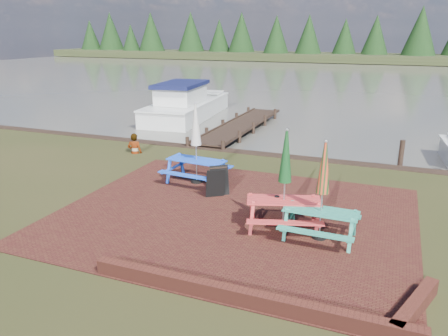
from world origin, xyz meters
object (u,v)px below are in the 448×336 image
at_px(chalkboard, 218,182).
at_px(jetty, 240,125).
at_px(person, 134,134).
at_px(picnic_table_blue, 196,156).
at_px(boat_jetty, 186,106).
at_px(picnic_table_red, 284,195).
at_px(picnic_table_teal, 321,206).

height_order(chalkboard, jetty, chalkboard).
height_order(jetty, person, person).
height_order(picnic_table_blue, person, picnic_table_blue).
bearing_deg(chalkboard, boat_jetty, 83.52).
relative_size(picnic_table_red, jetty, 0.27).
height_order(picnic_table_blue, boat_jetty, picnic_table_blue).
distance_m(picnic_table_red, picnic_table_blue, 4.04).
height_order(picnic_table_red, jetty, picnic_table_red).
height_order(chalkboard, person, person).
relative_size(picnic_table_red, person, 1.55).
bearing_deg(picnic_table_teal, jetty, 119.54).
bearing_deg(jetty, boat_jetty, 151.22).
bearing_deg(picnic_table_red, boat_jetty, 107.53).
distance_m(picnic_table_blue, jetty, 8.47).
bearing_deg(picnic_table_blue, picnic_table_red, -28.59).
xyz_separation_m(picnic_table_blue, person, (-3.75, 2.28, -0.10)).
relative_size(picnic_table_red, picnic_table_blue, 0.96).
bearing_deg(boat_jetty, person, -83.33).
height_order(picnic_table_teal, picnic_table_blue, picnic_table_blue).
bearing_deg(picnic_table_red, picnic_table_teal, -33.09).
distance_m(jetty, person, 6.46).
distance_m(picnic_table_blue, boat_jetty, 11.91).
distance_m(picnic_table_teal, boat_jetty, 16.34).
relative_size(chalkboard, person, 0.56).
bearing_deg(boat_jetty, jetty, -34.50).
height_order(jetty, boat_jetty, boat_jetty).
height_order(picnic_table_red, boat_jetty, picnic_table_red).
height_order(boat_jetty, person, boat_jetty).
distance_m(picnic_table_teal, chalkboard, 3.63).
relative_size(picnic_table_teal, picnic_table_red, 0.95).
relative_size(jetty, person, 5.73).
xyz_separation_m(picnic_table_red, jetty, (-4.88, 10.54, -0.74)).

